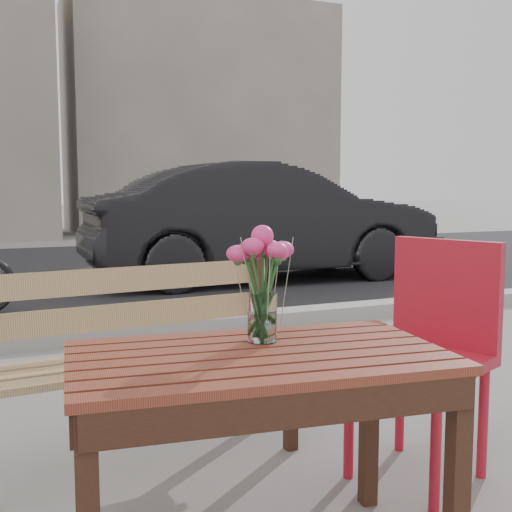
{
  "coord_description": "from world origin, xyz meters",
  "views": [
    {
      "loc": [
        -0.61,
        -1.85,
        1.17
      ],
      "look_at": [
        0.19,
        0.02,
        0.95
      ],
      "focal_mm": 45.0,
      "sensor_mm": 36.0,
      "label": 1
    }
  ],
  "objects_px": {
    "red_chair": "(430,340)",
    "main_table": "(258,389)",
    "main_vase": "(262,270)",
    "parked_car": "(263,222)"
  },
  "relations": [
    {
      "from": "main_table",
      "to": "main_vase",
      "type": "relative_size",
      "value": 3.19
    },
    {
      "from": "red_chair",
      "to": "main_table",
      "type": "bearing_deg",
      "value": -91.12
    },
    {
      "from": "parked_car",
      "to": "red_chair",
      "type": "bearing_deg",
      "value": 164.21
    },
    {
      "from": "main_table",
      "to": "red_chair",
      "type": "bearing_deg",
      "value": 28.0
    },
    {
      "from": "main_table",
      "to": "red_chair",
      "type": "relative_size",
      "value": 1.23
    },
    {
      "from": "main_vase",
      "to": "parked_car",
      "type": "distance_m",
      "value": 6.05
    },
    {
      "from": "red_chair",
      "to": "parked_car",
      "type": "height_order",
      "value": "parked_car"
    },
    {
      "from": "red_chair",
      "to": "main_vase",
      "type": "bearing_deg",
      "value": -96.75
    },
    {
      "from": "red_chair",
      "to": "parked_car",
      "type": "distance_m",
      "value": 5.53
    },
    {
      "from": "red_chair",
      "to": "main_vase",
      "type": "height_order",
      "value": "main_vase"
    }
  ]
}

